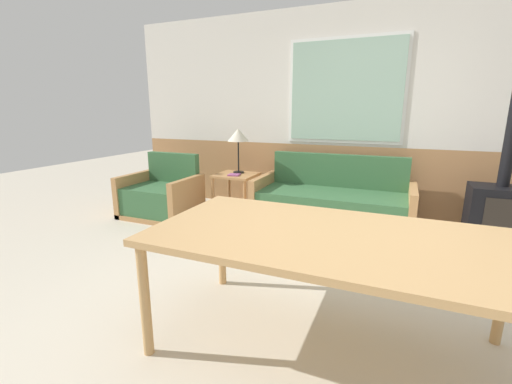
{
  "coord_description": "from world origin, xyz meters",
  "views": [
    {
      "loc": [
        0.29,
        -2.06,
        1.41
      ],
      "look_at": [
        -1.09,
        1.2,
        0.56
      ],
      "focal_mm": 24.0,
      "sensor_mm": 36.0,
      "label": 1
    }
  ],
  "objects_px": {
    "side_table": "(236,181)",
    "wood_stove": "(502,196)",
    "table_lamp": "(238,136)",
    "dining_table": "(331,244)",
    "armchair": "(161,197)",
    "couch": "(332,205)"
  },
  "relations": [
    {
      "from": "side_table",
      "to": "wood_stove",
      "type": "distance_m",
      "value": 3.04
    },
    {
      "from": "table_lamp",
      "to": "dining_table",
      "type": "distance_m",
      "value": 2.96
    },
    {
      "from": "armchair",
      "to": "side_table",
      "type": "bearing_deg",
      "value": 12.33
    },
    {
      "from": "dining_table",
      "to": "wood_stove",
      "type": "height_order",
      "value": "wood_stove"
    },
    {
      "from": "couch",
      "to": "table_lamp",
      "type": "height_order",
      "value": "table_lamp"
    },
    {
      "from": "dining_table",
      "to": "wood_stove",
      "type": "relative_size",
      "value": 0.85
    },
    {
      "from": "armchair",
      "to": "side_table",
      "type": "distance_m",
      "value": 1.03
    },
    {
      "from": "armchair",
      "to": "dining_table",
      "type": "relative_size",
      "value": 0.47
    },
    {
      "from": "armchair",
      "to": "wood_stove",
      "type": "height_order",
      "value": "wood_stove"
    },
    {
      "from": "side_table",
      "to": "dining_table",
      "type": "height_order",
      "value": "dining_table"
    },
    {
      "from": "couch",
      "to": "side_table",
      "type": "relative_size",
      "value": 3.37
    },
    {
      "from": "armchair",
      "to": "table_lamp",
      "type": "bearing_deg",
      "value": 16.89
    },
    {
      "from": "dining_table",
      "to": "table_lamp",
      "type": "bearing_deg",
      "value": 126.2
    },
    {
      "from": "couch",
      "to": "side_table",
      "type": "height_order",
      "value": "couch"
    },
    {
      "from": "armchair",
      "to": "table_lamp",
      "type": "distance_m",
      "value": 1.33
    },
    {
      "from": "couch",
      "to": "side_table",
      "type": "bearing_deg",
      "value": -179.29
    },
    {
      "from": "couch",
      "to": "wood_stove",
      "type": "xyz_separation_m",
      "value": [
        1.73,
        0.03,
        0.28
      ]
    },
    {
      "from": "couch",
      "to": "table_lamp",
      "type": "relative_size",
      "value": 3.11
    },
    {
      "from": "couch",
      "to": "armchair",
      "type": "distance_m",
      "value": 2.25
    },
    {
      "from": "side_table",
      "to": "table_lamp",
      "type": "xyz_separation_m",
      "value": [
        -0.01,
        0.09,
        0.6
      ]
    },
    {
      "from": "armchair",
      "to": "side_table",
      "type": "relative_size",
      "value": 1.71
    },
    {
      "from": "wood_stove",
      "to": "couch",
      "type": "bearing_deg",
      "value": -179.07
    }
  ]
}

